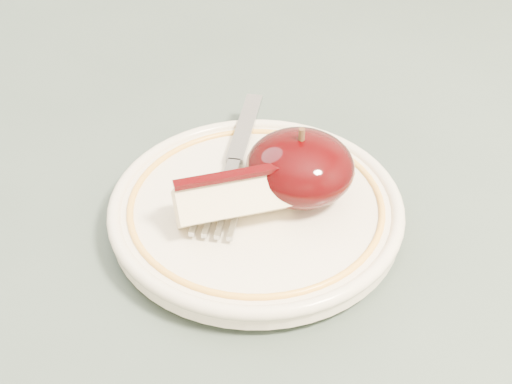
% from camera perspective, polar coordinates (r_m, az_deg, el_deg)
% --- Properties ---
extents(table, '(0.90, 0.90, 0.75)m').
position_cam_1_polar(table, '(0.55, -7.79, -7.92)').
color(table, brown).
rests_on(table, ground).
extents(plate, '(0.19, 0.19, 0.02)m').
position_cam_1_polar(plate, '(0.46, 0.00, -1.34)').
color(plate, beige).
rests_on(plate, table).
extents(apple_half, '(0.07, 0.07, 0.05)m').
position_cam_1_polar(apple_half, '(0.45, 3.54, 1.98)').
color(apple_half, black).
rests_on(apple_half, plate).
extents(apple_wedge, '(0.08, 0.06, 0.04)m').
position_cam_1_polar(apple_wedge, '(0.44, -1.57, -0.41)').
color(apple_wedge, beige).
rests_on(apple_wedge, plate).
extents(fork, '(0.03, 0.16, 0.00)m').
position_cam_1_polar(fork, '(0.49, -1.77, 2.39)').
color(fork, '#95989D').
rests_on(fork, plate).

